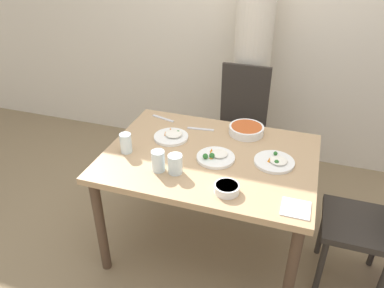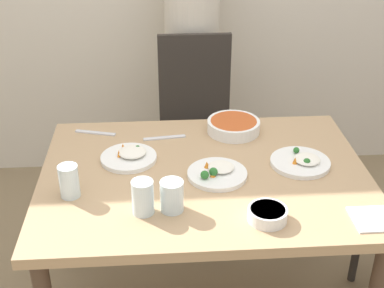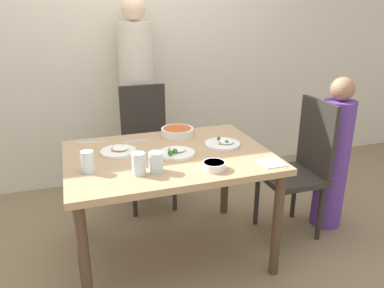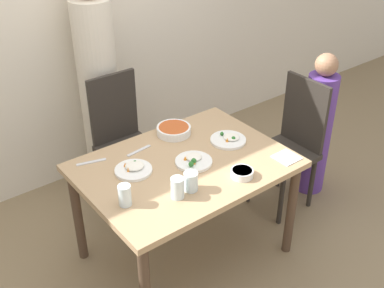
{
  "view_description": "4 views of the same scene",
  "coord_description": "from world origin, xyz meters",
  "px_view_note": "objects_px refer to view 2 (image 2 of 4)",
  "views": [
    {
      "loc": [
        0.49,
        -1.82,
        1.94
      ],
      "look_at": [
        -0.08,
        -0.09,
        0.84
      ],
      "focal_mm": 35.0,
      "sensor_mm": 36.0,
      "label": 1
    },
    {
      "loc": [
        -0.17,
        -1.72,
        1.81
      ],
      "look_at": [
        -0.06,
        -0.09,
        0.91
      ],
      "focal_mm": 50.0,
      "sensor_mm": 36.0,
      "label": 2
    },
    {
      "loc": [
        -0.55,
        -2.09,
        1.58
      ],
      "look_at": [
        0.15,
        -0.01,
        0.79
      ],
      "focal_mm": 35.0,
      "sensor_mm": 36.0,
      "label": 3
    },
    {
      "loc": [
        -1.44,
        -1.94,
        2.35
      ],
      "look_at": [
        0.04,
        -0.02,
        0.87
      ],
      "focal_mm": 45.0,
      "sensor_mm": 36.0,
      "label": 4
    }
  ],
  "objects_px": {
    "person_adult": "(192,58)",
    "glass_water_tall": "(69,181)",
    "bowl_curry": "(233,126)",
    "chair_adult_spot": "(196,126)",
    "plate_rice_adult": "(217,173)"
  },
  "relations": [
    {
      "from": "plate_rice_adult",
      "to": "glass_water_tall",
      "type": "distance_m",
      "value": 0.54
    },
    {
      "from": "plate_rice_adult",
      "to": "glass_water_tall",
      "type": "relative_size",
      "value": 1.86
    },
    {
      "from": "glass_water_tall",
      "to": "person_adult",
      "type": "bearing_deg",
      "value": 67.38
    },
    {
      "from": "chair_adult_spot",
      "to": "glass_water_tall",
      "type": "height_order",
      "value": "chair_adult_spot"
    },
    {
      "from": "bowl_curry",
      "to": "plate_rice_adult",
      "type": "distance_m",
      "value": 0.37
    },
    {
      "from": "person_adult",
      "to": "glass_water_tall",
      "type": "xyz_separation_m",
      "value": [
        -0.52,
        -1.24,
        0.0
      ]
    },
    {
      "from": "chair_adult_spot",
      "to": "glass_water_tall",
      "type": "xyz_separation_m",
      "value": [
        -0.52,
        -0.93,
        0.27
      ]
    },
    {
      "from": "plate_rice_adult",
      "to": "bowl_curry",
      "type": "bearing_deg",
      "value": 72.79
    },
    {
      "from": "plate_rice_adult",
      "to": "glass_water_tall",
      "type": "height_order",
      "value": "glass_water_tall"
    },
    {
      "from": "bowl_curry",
      "to": "glass_water_tall",
      "type": "xyz_separation_m",
      "value": [
        -0.64,
        -0.45,
        0.03
      ]
    },
    {
      "from": "chair_adult_spot",
      "to": "person_adult",
      "type": "height_order",
      "value": "person_adult"
    },
    {
      "from": "person_adult",
      "to": "glass_water_tall",
      "type": "height_order",
      "value": "person_adult"
    },
    {
      "from": "chair_adult_spot",
      "to": "bowl_curry",
      "type": "distance_m",
      "value": 0.55
    },
    {
      "from": "person_adult",
      "to": "bowl_curry",
      "type": "height_order",
      "value": "person_adult"
    },
    {
      "from": "person_adult",
      "to": "bowl_curry",
      "type": "xyz_separation_m",
      "value": [
        0.13,
        -0.79,
        -0.03
      ]
    }
  ]
}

